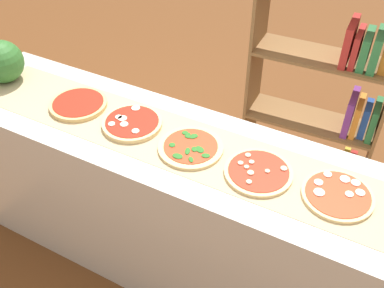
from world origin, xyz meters
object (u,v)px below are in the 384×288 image
(pizza_mozzarella_4, at_px, (338,195))
(pizza_plain_0, at_px, (78,104))
(watermelon, at_px, (2,62))
(bookshelf, at_px, (334,95))
(pizza_mozzarella_1, at_px, (132,123))
(pizza_mushroom_3, at_px, (258,172))
(pizza_spinach_2, at_px, (191,147))

(pizza_mozzarella_4, bearing_deg, pizza_plain_0, 179.92)
(pizza_plain_0, bearing_deg, watermelon, 178.67)
(pizza_plain_0, xyz_separation_m, bookshelf, (1.08, 1.08, -0.25))
(pizza_plain_0, xyz_separation_m, pizza_mozzarella_1, (0.33, -0.00, 0.00))
(pizza_mushroom_3, xyz_separation_m, bookshelf, (0.09, 1.11, -0.24))
(pizza_mushroom_3, bearing_deg, watermelon, 178.44)
(pizza_plain_0, xyz_separation_m, watermelon, (-0.51, 0.01, 0.10))
(watermelon, bearing_deg, pizza_mozzarella_1, -0.99)
(pizza_mushroom_3, xyz_separation_m, pizza_mozzarella_4, (0.33, 0.03, -0.00))
(watermelon, bearing_deg, pizza_spinach_2, -1.69)
(bookshelf, bearing_deg, pizza_spinach_2, -110.81)
(pizza_mozzarella_1, xyz_separation_m, bookshelf, (0.75, 1.08, -0.25))
(watermelon, xyz_separation_m, bookshelf, (1.58, 1.06, -0.35))
(pizza_plain_0, xyz_separation_m, pizza_mushroom_3, (0.99, -0.03, -0.00))
(bookshelf, bearing_deg, watermelon, -146.06)
(pizza_mozzarella_1, relative_size, watermelon, 1.26)
(pizza_mozzarella_1, bearing_deg, pizza_mushroom_3, -2.28)
(pizza_spinach_2, distance_m, pizza_mushroom_3, 0.33)
(pizza_mozzarella_1, xyz_separation_m, watermelon, (-0.83, 0.01, 0.10))
(pizza_plain_0, height_order, pizza_mozzarella_1, pizza_mozzarella_1)
(pizza_spinach_2, xyz_separation_m, bookshelf, (0.42, 1.10, -0.24))
(pizza_mozzarella_1, bearing_deg, watermelon, 179.01)
(pizza_plain_0, height_order, pizza_mozzarella_4, pizza_plain_0)
(pizza_mozzarella_4, xyz_separation_m, bookshelf, (-0.24, 1.08, -0.24))
(pizza_plain_0, bearing_deg, pizza_mushroom_3, -1.68)
(pizza_mozzarella_1, height_order, pizza_spinach_2, pizza_mozzarella_1)
(pizza_mozzarella_1, bearing_deg, pizza_plain_0, 179.53)
(watermelon, height_order, bookshelf, bookshelf)
(pizza_mushroom_3, height_order, bookshelf, bookshelf)
(pizza_spinach_2, relative_size, pizza_mozzarella_4, 1.03)
(pizza_plain_0, xyz_separation_m, pizza_spinach_2, (0.66, -0.02, -0.00))
(pizza_mozzarella_1, distance_m, watermelon, 0.84)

